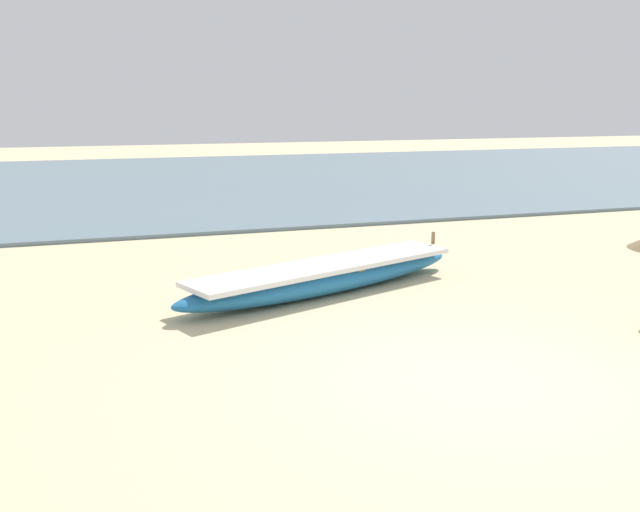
% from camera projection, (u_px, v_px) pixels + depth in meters
% --- Properties ---
extents(ground, '(80.00, 80.00, 0.00)m').
position_uv_depth(ground, '(471.00, 381.00, 7.03)').
color(ground, beige).
extents(sea_water, '(60.00, 20.00, 0.08)m').
position_uv_depth(sea_water, '(191.00, 181.00, 24.20)').
color(sea_water, slate).
rests_on(sea_water, ground).
extents(fishing_boat_1, '(4.94, 2.55, 0.62)m').
position_uv_depth(fishing_boat_1, '(326.00, 276.00, 10.26)').
color(fishing_boat_1, '#1E669E').
rests_on(fishing_boat_1, ground).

